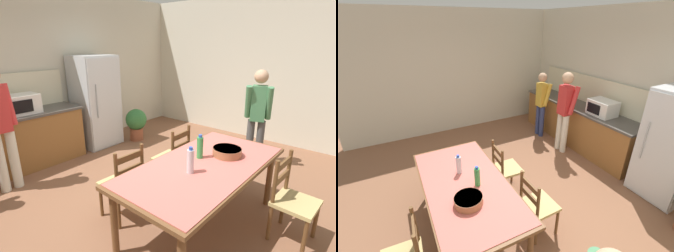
# 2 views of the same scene
# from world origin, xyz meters

# --- Properties ---
(ground_plane) EXTENTS (8.32, 8.32, 0.00)m
(ground_plane) POSITION_xyz_m (0.00, 0.00, 0.00)
(ground_plane) COLOR brown
(wall_back) EXTENTS (6.52, 0.12, 2.90)m
(wall_back) POSITION_xyz_m (0.00, 2.66, 1.45)
(wall_back) COLOR beige
(wall_back) RESTS_ON ground
(wall_right) EXTENTS (0.12, 5.20, 2.90)m
(wall_right) POSITION_xyz_m (3.26, 0.00, 1.45)
(wall_right) COLOR beige
(wall_right) RESTS_ON ground
(refrigerator) EXTENTS (0.74, 0.73, 1.76)m
(refrigerator) POSITION_xyz_m (0.81, 2.19, 0.88)
(refrigerator) COLOR silver
(refrigerator) RESTS_ON ground
(microwave) EXTENTS (0.50, 0.39, 0.30)m
(microwave) POSITION_xyz_m (-0.55, 2.21, 1.06)
(microwave) COLOR white
(microwave) RESTS_ON kitchen_counter
(dining_table) EXTENTS (2.00, 1.01, 0.77)m
(dining_table) POSITION_xyz_m (0.02, -0.82, 0.70)
(dining_table) COLOR brown
(dining_table) RESTS_ON ground
(bottle_near_centre) EXTENTS (0.07, 0.07, 0.27)m
(bottle_near_centre) POSITION_xyz_m (-0.23, -0.81, 0.90)
(bottle_near_centre) COLOR silver
(bottle_near_centre) RESTS_ON dining_table
(bottle_off_centre) EXTENTS (0.07, 0.07, 0.27)m
(bottle_off_centre) POSITION_xyz_m (0.12, -0.69, 0.90)
(bottle_off_centre) COLOR green
(bottle_off_centre) RESTS_ON dining_table
(serving_bowl) EXTENTS (0.32, 0.32, 0.09)m
(serving_bowl) POSITION_xyz_m (0.37, -0.89, 0.82)
(serving_bowl) COLOR #9E6642
(serving_bowl) RESTS_ON dining_table
(chair_side_near_right) EXTENTS (0.44, 0.42, 0.91)m
(chair_side_near_right) POSITION_xyz_m (0.46, -1.61, 0.44)
(chair_side_near_right) COLOR brown
(chair_side_near_right) RESTS_ON ground
(chair_side_far_right) EXTENTS (0.43, 0.41, 0.91)m
(chair_side_far_right) POSITION_xyz_m (0.48, -0.03, 0.44)
(chair_side_far_right) COLOR brown
(chair_side_far_right) RESTS_ON ground
(chair_side_far_left) EXTENTS (0.44, 0.42, 0.91)m
(chair_side_far_left) POSITION_xyz_m (-0.42, -0.02, 0.44)
(chair_side_far_left) COLOR brown
(chair_side_far_left) RESTS_ON ground
(person_at_counter) EXTENTS (0.43, 0.30, 1.72)m
(person_at_counter) POSITION_xyz_m (-1.04, 1.69, 0.97)
(person_at_counter) COLOR silver
(person_at_counter) RESTS_ON ground
(person_by_table) EXTENTS (0.35, 0.45, 1.60)m
(person_by_table) POSITION_xyz_m (1.86, -0.63, 0.90)
(person_by_table) COLOR #4C4C4C
(person_by_table) RESTS_ON ground
(potted_plant) EXTENTS (0.44, 0.44, 0.67)m
(potted_plant) POSITION_xyz_m (1.46, 1.76, 0.39)
(potted_plant) COLOR brown
(potted_plant) RESTS_ON ground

